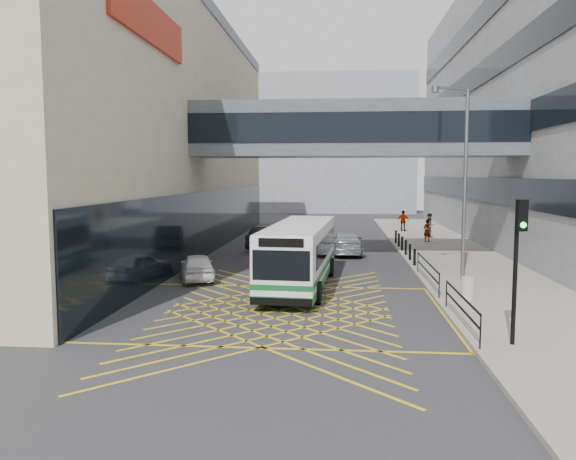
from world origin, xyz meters
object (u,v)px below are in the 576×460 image
(pedestrian_a, at_px, (427,231))
(pedestrian_b, at_px, (430,226))
(car_white, at_px, (197,266))
(litter_bin, at_px, (467,288))
(bus, at_px, (300,253))
(car_silver, at_px, (346,242))
(pedestrian_c, at_px, (403,221))
(traffic_light, at_px, (518,251))
(street_lamp, at_px, (462,171))
(car_dark, at_px, (269,238))

(pedestrian_a, distance_m, pedestrian_b, 2.87)
(car_white, relative_size, litter_bin, 4.67)
(bus, xyz_separation_m, car_silver, (2.16, 10.44, -0.76))
(pedestrian_b, relative_size, pedestrian_c, 1.05)
(litter_bin, bearing_deg, pedestrian_b, 84.78)
(traffic_light, distance_m, pedestrian_a, 25.00)
(street_lamp, bearing_deg, traffic_light, -117.80)
(car_white, bearing_deg, pedestrian_a, -148.70)
(street_lamp, bearing_deg, litter_bin, -122.08)
(litter_bin, height_order, pedestrian_c, pedestrian_c)
(car_white, bearing_deg, traffic_light, 122.13)
(bus, relative_size, car_white, 2.51)
(pedestrian_a, bearing_deg, street_lamp, 56.50)
(litter_bin, distance_m, pedestrian_b, 21.82)
(traffic_light, distance_m, street_lamp, 10.70)
(car_white, relative_size, pedestrian_a, 2.50)
(car_silver, height_order, pedestrian_a, pedestrian_a)
(bus, bearing_deg, pedestrian_c, 77.02)
(car_white, height_order, street_lamp, street_lamp)
(car_white, height_order, traffic_light, traffic_light)
(car_white, bearing_deg, street_lamp, 164.97)
(litter_bin, xyz_separation_m, pedestrian_c, (0.51, 26.70, 0.45))
(car_white, xyz_separation_m, street_lamp, (12.30, 0.60, 4.50))
(pedestrian_c, bearing_deg, traffic_light, 109.66)
(pedestrian_a, bearing_deg, pedestrian_b, -134.00)
(pedestrian_b, bearing_deg, street_lamp, -112.66)
(traffic_light, bearing_deg, bus, 115.93)
(bus, xyz_separation_m, pedestrian_b, (8.70, 19.01, -0.42))
(car_dark, height_order, traffic_light, traffic_light)
(pedestrian_c, bearing_deg, car_white, 82.40)
(pedestrian_b, bearing_deg, pedestrian_a, -121.44)
(bus, bearing_deg, car_white, 170.79)
(car_dark, height_order, car_silver, car_dark)
(car_dark, relative_size, pedestrian_a, 3.03)
(pedestrian_b, bearing_deg, car_dark, -168.91)
(car_white, relative_size, street_lamp, 0.47)
(litter_bin, distance_m, pedestrian_a, 18.98)
(traffic_light, distance_m, pedestrian_c, 32.72)
(bus, relative_size, traffic_light, 2.46)
(pedestrian_b, height_order, pedestrian_c, pedestrian_b)
(car_silver, distance_m, pedestrian_b, 10.78)
(pedestrian_a, relative_size, pedestrian_c, 0.92)
(litter_bin, bearing_deg, bus, 157.97)
(bus, bearing_deg, car_silver, 82.07)
(bus, xyz_separation_m, car_dark, (-2.98, 12.50, -0.74))
(car_silver, relative_size, pedestrian_c, 2.73)
(traffic_light, height_order, litter_bin, traffic_light)
(car_white, bearing_deg, pedestrian_b, -145.33)
(car_dark, distance_m, pedestrian_b, 13.37)
(bus, height_order, pedestrian_b, bus)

